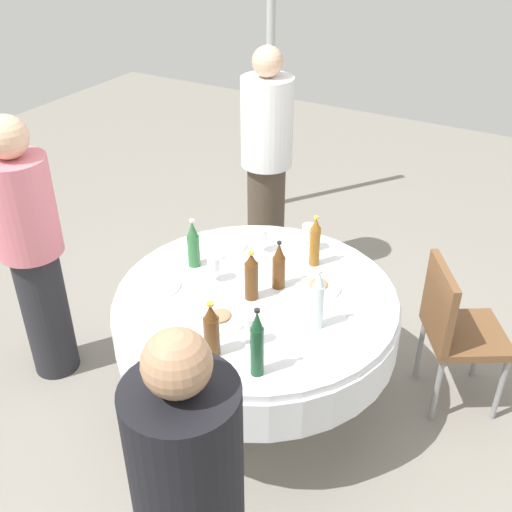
% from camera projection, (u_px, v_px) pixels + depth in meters
% --- Properties ---
extents(ground_plane, '(10.00, 10.00, 0.00)m').
position_uv_depth(ground_plane, '(256.00, 400.00, 3.46)').
color(ground_plane, gray).
extents(dining_table, '(1.46, 1.46, 0.74)m').
position_uv_depth(dining_table, '(256.00, 317.00, 3.14)').
color(dining_table, white).
rests_on(dining_table, ground_plane).
extents(bottle_dark_green_near, '(0.06, 0.06, 0.34)m').
position_uv_depth(bottle_dark_green_near, '(257.00, 344.00, 2.50)').
color(bottle_dark_green_near, '#194728').
rests_on(bottle_dark_green_near, dining_table).
extents(bottle_brown_west, '(0.07, 0.07, 0.27)m').
position_uv_depth(bottle_brown_west, '(279.00, 266.00, 3.06)').
color(bottle_brown_west, '#593314').
rests_on(bottle_brown_west, dining_table).
extents(bottle_clear_south, '(0.06, 0.06, 0.31)m').
position_uv_depth(bottle_clear_south, '(318.00, 301.00, 2.77)').
color(bottle_clear_south, silver).
rests_on(bottle_clear_south, dining_table).
extents(bottle_amber_north, '(0.06, 0.06, 0.29)m').
position_uv_depth(bottle_amber_north, '(315.00, 242.00, 3.23)').
color(bottle_amber_north, '#8C5619').
rests_on(bottle_amber_north, dining_table).
extents(bottle_brown_left, '(0.07, 0.07, 0.27)m').
position_uv_depth(bottle_brown_left, '(251.00, 277.00, 2.97)').
color(bottle_brown_left, '#593314').
rests_on(bottle_brown_left, dining_table).
extents(bottle_green_inner, '(0.07, 0.07, 0.28)m').
position_uv_depth(bottle_green_inner, '(193.00, 245.00, 3.23)').
color(bottle_green_inner, '#2D6B38').
rests_on(bottle_green_inner, dining_table).
extents(bottle_brown_front, '(0.07, 0.07, 0.28)m').
position_uv_depth(bottle_brown_front, '(211.00, 330.00, 2.62)').
color(bottle_brown_front, '#593314').
rests_on(bottle_brown_front, dining_table).
extents(wine_glass_north, '(0.07, 0.07, 0.14)m').
position_uv_depth(wine_glass_north, '(214.00, 264.00, 3.12)').
color(wine_glass_north, white).
rests_on(wine_glass_north, dining_table).
extents(wine_glass_left, '(0.07, 0.07, 0.14)m').
position_uv_depth(wine_glass_left, '(262.00, 235.00, 3.36)').
color(wine_glass_left, white).
rests_on(wine_glass_left, dining_table).
extents(wine_glass_inner, '(0.08, 0.08, 0.16)m').
position_uv_depth(wine_glass_inner, '(309.00, 232.00, 3.37)').
color(wine_glass_inner, white).
rests_on(wine_glass_inner, dining_table).
extents(wine_glass_front, '(0.06, 0.06, 0.15)m').
position_uv_depth(wine_glass_front, '(251.00, 325.00, 2.69)').
color(wine_glass_front, white).
rests_on(wine_glass_front, dining_table).
extents(plate_mid, '(0.25, 0.25, 0.04)m').
position_uv_depth(plate_mid, '(220.00, 318.00, 2.88)').
color(plate_mid, white).
rests_on(plate_mid, dining_table).
extents(plate_east, '(0.23, 0.23, 0.04)m').
position_uv_depth(plate_east, '(318.00, 286.00, 3.10)').
color(plate_east, white).
rests_on(plate_east, dining_table).
extents(plate_far, '(0.24, 0.24, 0.02)m').
position_uv_depth(plate_far, '(157.00, 285.00, 3.12)').
color(plate_far, white).
rests_on(plate_far, dining_table).
extents(plate_rear, '(0.22, 0.22, 0.02)m').
position_uv_depth(plate_rear, '(228.00, 245.00, 3.46)').
color(plate_rear, white).
rests_on(plate_rear, dining_table).
extents(spoon_west, '(0.16, 0.11, 0.00)m').
position_uv_depth(spoon_west, '(259.00, 274.00, 3.22)').
color(spoon_west, silver).
rests_on(spoon_west, dining_table).
extents(fork_south, '(0.10, 0.17, 0.00)m').
position_uv_depth(fork_south, '(274.00, 319.00, 2.89)').
color(fork_south, silver).
rests_on(fork_south, dining_table).
extents(fork_north, '(0.12, 0.15, 0.00)m').
position_uv_depth(fork_north, '(347.00, 315.00, 2.92)').
color(fork_north, silver).
rests_on(fork_north, dining_table).
extents(person_near, '(0.34, 0.34, 1.67)m').
position_uv_depth(person_near, '(266.00, 167.00, 4.07)').
color(person_near, '#4C3F33').
rests_on(person_near, ground_plane).
extents(person_west, '(0.34, 0.34, 1.57)m').
position_uv_depth(person_west, '(32.00, 250.00, 3.27)').
color(person_west, '#26262B').
rests_on(person_west, ground_plane).
extents(chair_inner, '(0.55, 0.55, 0.87)m').
position_uv_depth(chair_inner, '(454.00, 325.00, 3.21)').
color(chair_inner, brown).
rests_on(chair_inner, ground_plane).
extents(tent_pole_main, '(0.07, 0.07, 2.31)m').
position_uv_depth(tent_pole_main, '(270.00, 77.00, 4.89)').
color(tent_pole_main, '#B2B5B7').
rests_on(tent_pole_main, ground_plane).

